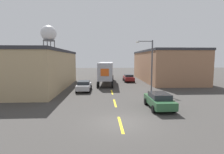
# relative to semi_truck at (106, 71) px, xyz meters

# --- Properties ---
(ground_plane) EXTENTS (160.00, 160.00, 0.00)m
(ground_plane) POSITION_rel_semi_truck_xyz_m (0.62, -20.88, -2.41)
(ground_plane) COLOR #3D3A38
(road_centerline) EXTENTS (0.20, 15.60, 0.01)m
(road_centerline) POSITION_rel_semi_truck_xyz_m (0.62, -15.12, -2.40)
(road_centerline) COLOR yellow
(road_centerline) RESTS_ON ground_plane
(warehouse_left) EXTENTS (13.09, 19.66, 6.14)m
(warehouse_left) POSITION_rel_semi_truck_xyz_m (-13.05, -4.70, 0.67)
(warehouse_left) COLOR tan
(warehouse_left) RESTS_ON ground_plane
(warehouse_right) EXTENTS (9.91, 19.58, 6.54)m
(warehouse_right) POSITION_rel_semi_truck_xyz_m (12.68, 3.88, 0.87)
(warehouse_right) COLOR #9E7051
(warehouse_right) RESTS_ON ground_plane
(semi_truck) EXTENTS (3.40, 12.97, 4.07)m
(semi_truck) POSITION_rel_semi_truck_xyz_m (0.00, 0.00, 0.00)
(semi_truck) COLOR black
(semi_truck) RESTS_ON ground_plane
(parked_car_right_near) EXTENTS (2.10, 4.48, 1.51)m
(parked_car_right_near) POSITION_rel_semi_truck_xyz_m (4.69, -17.38, -1.60)
(parked_car_right_near) COLOR #2D5B38
(parked_car_right_near) RESTS_ON ground_plane
(parked_car_left_far) EXTENTS (2.10, 4.48, 1.51)m
(parked_car_left_far) POSITION_rel_semi_truck_xyz_m (-3.46, -7.83, -1.60)
(parked_car_left_far) COLOR #B2B2B7
(parked_car_left_far) RESTS_ON ground_plane
(parked_car_right_far) EXTENTS (2.10, 4.48, 1.51)m
(parked_car_right_far) POSITION_rel_semi_truck_xyz_m (4.69, 2.61, -1.60)
(parked_car_right_far) COLOR maroon
(parked_car_right_far) RESTS_ON ground_plane
(water_tower) EXTENTS (5.04, 5.04, 15.56)m
(water_tower) POSITION_rel_semi_truck_xyz_m (-18.30, 25.51, 10.37)
(water_tower) COLOR #47474C
(water_tower) RESTS_ON ground_plane
(street_lamp) EXTENTS (2.53, 0.32, 7.41)m
(street_lamp) POSITION_rel_semi_truck_xyz_m (6.20, -8.24, 1.93)
(street_lamp) COLOR #4C4C51
(street_lamp) RESTS_ON ground_plane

